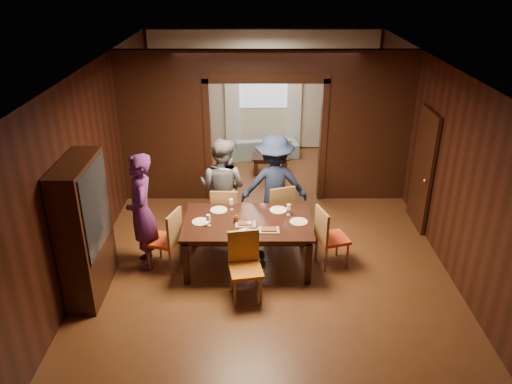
{
  "coord_description": "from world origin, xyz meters",
  "views": [
    {
      "loc": [
        -0.19,
        -7.44,
        4.37
      ],
      "look_at": [
        -0.18,
        -0.4,
        1.05
      ],
      "focal_mm": 35.0,
      "sensor_mm": 36.0,
      "label": 1
    }
  ],
  "objects_px": {
    "hutch": "(85,230)",
    "chair_far_r": "(278,209)",
    "chair_near": "(246,268)",
    "person_navy": "(274,185)",
    "sofa": "(262,147)",
    "coffee_table": "(270,164)",
    "person_purple": "(142,212)",
    "chair_right": "(333,237)",
    "dining_table": "(248,242)",
    "chair_left": "(164,239)",
    "chair_far_l": "(226,213)",
    "person_grey": "(223,188)"
  },
  "relations": [
    {
      "from": "person_purple",
      "to": "chair_right",
      "type": "relative_size",
      "value": 1.89
    },
    {
      "from": "chair_right",
      "to": "chair_far_l",
      "type": "height_order",
      "value": "same"
    },
    {
      "from": "sofa",
      "to": "dining_table",
      "type": "bearing_deg",
      "value": 77.65
    },
    {
      "from": "chair_far_r",
      "to": "person_purple",
      "type": "bearing_deg",
      "value": 5.32
    },
    {
      "from": "sofa",
      "to": "chair_near",
      "type": "height_order",
      "value": "chair_near"
    },
    {
      "from": "coffee_table",
      "to": "chair_far_r",
      "type": "relative_size",
      "value": 0.82
    },
    {
      "from": "person_navy",
      "to": "chair_near",
      "type": "distance_m",
      "value": 2.01
    },
    {
      "from": "chair_far_l",
      "to": "chair_near",
      "type": "bearing_deg",
      "value": 105.23
    },
    {
      "from": "person_grey",
      "to": "coffee_table",
      "type": "bearing_deg",
      "value": -83.93
    },
    {
      "from": "dining_table",
      "to": "hutch",
      "type": "height_order",
      "value": "hutch"
    },
    {
      "from": "hutch",
      "to": "chair_far_r",
      "type": "bearing_deg",
      "value": 30.71
    },
    {
      "from": "dining_table",
      "to": "coffee_table",
      "type": "height_order",
      "value": "dining_table"
    },
    {
      "from": "person_navy",
      "to": "chair_right",
      "type": "relative_size",
      "value": 1.81
    },
    {
      "from": "coffee_table",
      "to": "person_purple",
      "type": "bearing_deg",
      "value": -118.91
    },
    {
      "from": "coffee_table",
      "to": "chair_left",
      "type": "height_order",
      "value": "chair_left"
    },
    {
      "from": "person_purple",
      "to": "hutch",
      "type": "height_order",
      "value": "hutch"
    },
    {
      "from": "sofa",
      "to": "chair_near",
      "type": "relative_size",
      "value": 1.77
    },
    {
      "from": "chair_near",
      "to": "chair_left",
      "type": "bearing_deg",
      "value": 137.83
    },
    {
      "from": "person_purple",
      "to": "chair_right",
      "type": "height_order",
      "value": "person_purple"
    },
    {
      "from": "person_grey",
      "to": "chair_right",
      "type": "relative_size",
      "value": 1.8
    },
    {
      "from": "dining_table",
      "to": "chair_far_r",
      "type": "bearing_deg",
      "value": 61.54
    },
    {
      "from": "person_grey",
      "to": "chair_near",
      "type": "xyz_separation_m",
      "value": [
        0.42,
        -1.79,
        -0.39
      ]
    },
    {
      "from": "dining_table",
      "to": "chair_far_l",
      "type": "height_order",
      "value": "chair_far_l"
    },
    {
      "from": "person_purple",
      "to": "coffee_table",
      "type": "xyz_separation_m",
      "value": [
        2.04,
        3.69,
        -0.72
      ]
    },
    {
      "from": "hutch",
      "to": "sofa",
      "type": "bearing_deg",
      "value": 65.05
    },
    {
      "from": "person_navy",
      "to": "sofa",
      "type": "height_order",
      "value": "person_navy"
    },
    {
      "from": "sofa",
      "to": "person_grey",
      "type": "bearing_deg",
      "value": 70.36
    },
    {
      "from": "chair_left",
      "to": "person_purple",
      "type": "bearing_deg",
      "value": -81.35
    },
    {
      "from": "sofa",
      "to": "chair_near",
      "type": "xyz_separation_m",
      "value": [
        -0.29,
        -5.52,
        0.23
      ]
    },
    {
      "from": "dining_table",
      "to": "chair_left",
      "type": "relative_size",
      "value": 2.0
    },
    {
      "from": "person_navy",
      "to": "chair_right",
      "type": "height_order",
      "value": "person_navy"
    },
    {
      "from": "person_grey",
      "to": "chair_near",
      "type": "relative_size",
      "value": 1.8
    },
    {
      "from": "chair_far_l",
      "to": "chair_far_r",
      "type": "xyz_separation_m",
      "value": [
        0.88,
        0.13,
        0.0
      ]
    },
    {
      "from": "coffee_table",
      "to": "chair_near",
      "type": "relative_size",
      "value": 0.82
    },
    {
      "from": "chair_far_l",
      "to": "hutch",
      "type": "distance_m",
      "value": 2.42
    },
    {
      "from": "sofa",
      "to": "hutch",
      "type": "distance_m",
      "value": 5.95
    },
    {
      "from": "chair_far_l",
      "to": "dining_table",
      "type": "bearing_deg",
      "value": 118.33
    },
    {
      "from": "person_grey",
      "to": "dining_table",
      "type": "bearing_deg",
      "value": 138.58
    },
    {
      "from": "chair_far_r",
      "to": "chair_near",
      "type": "xyz_separation_m",
      "value": [
        -0.51,
        -1.78,
        0.0
      ]
    },
    {
      "from": "person_grey",
      "to": "chair_far_r",
      "type": "bearing_deg",
      "value": -156.53
    },
    {
      "from": "dining_table",
      "to": "chair_left",
      "type": "distance_m",
      "value": 1.29
    },
    {
      "from": "sofa",
      "to": "hutch",
      "type": "relative_size",
      "value": 0.86
    },
    {
      "from": "person_purple",
      "to": "sofa",
      "type": "bearing_deg",
      "value": 143.08
    },
    {
      "from": "person_navy",
      "to": "chair_left",
      "type": "height_order",
      "value": "person_navy"
    },
    {
      "from": "chair_far_r",
      "to": "person_navy",
      "type": "bearing_deg",
      "value": -84.87
    },
    {
      "from": "sofa",
      "to": "chair_left",
      "type": "relative_size",
      "value": 1.77
    },
    {
      "from": "dining_table",
      "to": "hutch",
      "type": "relative_size",
      "value": 0.97
    },
    {
      "from": "sofa",
      "to": "coffee_table",
      "type": "relative_size",
      "value": 2.15
    },
    {
      "from": "chair_near",
      "to": "chair_far_r",
      "type": "bearing_deg",
      "value": 64.09
    },
    {
      "from": "person_purple",
      "to": "dining_table",
      "type": "bearing_deg",
      "value": 75.15
    }
  ]
}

